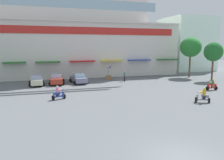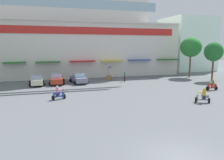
{
  "view_description": "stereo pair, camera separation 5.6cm",
  "coord_description": "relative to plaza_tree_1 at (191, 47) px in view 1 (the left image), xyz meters",
  "views": [
    {
      "loc": [
        -6.46,
        -9.11,
        5.67
      ],
      "look_at": [
        1.26,
        15.83,
        1.7
      ],
      "focal_mm": 35.79,
      "sensor_mm": 36.0,
      "label": 1
    },
    {
      "loc": [
        -6.41,
        -9.13,
        5.67
      ],
      "look_at": [
        1.26,
        15.83,
        1.7
      ],
      "focal_mm": 35.79,
      "sensor_mm": 36.0,
      "label": 2
    }
  ],
  "objects": [
    {
      "name": "pedestrian_0",
      "position": [
        -13.27,
        -1.34,
        -4.47
      ],
      "size": [
        0.46,
        0.46,
        1.72
      ],
      "color": "#2A1730",
      "rests_on": "ground"
    },
    {
      "name": "balloon_vendor_cart",
      "position": [
        -15.27,
        1.09,
        -4.31
      ],
      "size": [
        1.07,
        0.92,
        2.46
      ],
      "color": "#936C44",
      "rests_on": "ground"
    },
    {
      "name": "plaza_tree_3",
      "position": [
        0.95,
        -4.73,
        -0.74
      ],
      "size": [
        3.21,
        2.73,
        6.31
      ],
      "color": "brown",
      "rests_on": "ground"
    },
    {
      "name": "scooter_rider_4",
      "position": [
        -24.39,
        -10.89,
        -4.85
      ],
      "size": [
        1.51,
        1.0,
        1.52
      ],
      "color": "black",
      "rests_on": "ground"
    },
    {
      "name": "parked_car_2",
      "position": [
        -20.68,
        -0.76,
        -4.7
      ],
      "size": [
        2.6,
        4.6,
        1.51
      ],
      "color": "gray",
      "rests_on": "ground"
    },
    {
      "name": "parked_car_0",
      "position": [
        -26.84,
        -0.97,
        -4.7
      ],
      "size": [
        2.33,
        4.24,
        1.52
      ],
      "color": "beige",
      "rests_on": "ground"
    },
    {
      "name": "scooter_rider_2",
      "position": [
        -4.96,
        -11.55,
        -4.86
      ],
      "size": [
        1.46,
        0.59,
        1.46
      ],
      "color": "black",
      "rests_on": "ground"
    },
    {
      "name": "flank_building_right",
      "position": [
        7.27,
        12.01,
        0.68
      ],
      "size": [
        10.17,
        10.96,
        12.3
      ],
      "color": "white",
      "rests_on": "ground"
    },
    {
      "name": "colonial_building",
      "position": [
        -19.35,
        10.26,
        3.21
      ],
      "size": [
        38.75,
        16.68,
        19.6
      ],
      "color": "silver",
      "rests_on": "ground"
    },
    {
      "name": "parked_car_1",
      "position": [
        -23.94,
        -0.75,
        -4.7
      ],
      "size": [
        2.53,
        4.39,
        1.52
      ],
      "color": "#AF3521",
      "rests_on": "ground"
    },
    {
      "name": "scooter_rider_0",
      "position": [
        -10.49,
        -16.61,
        -4.84
      ],
      "size": [
        1.47,
        1.16,
        1.54
      ],
      "color": "black",
      "rests_on": "ground"
    },
    {
      "name": "plaza_tree_1",
      "position": [
        0.0,
        0.0,
        0.0
      ],
      "size": [
        3.71,
        4.0,
        7.25
      ],
      "color": "brown",
      "rests_on": "ground"
    },
    {
      "name": "ground_plane",
      "position": [
        -19.35,
        -12.83,
        -5.47
      ],
      "size": [
        128.0,
        128.0,
        0.0
      ],
      "primitive_type": "plane",
      "color": "slate"
    }
  ]
}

